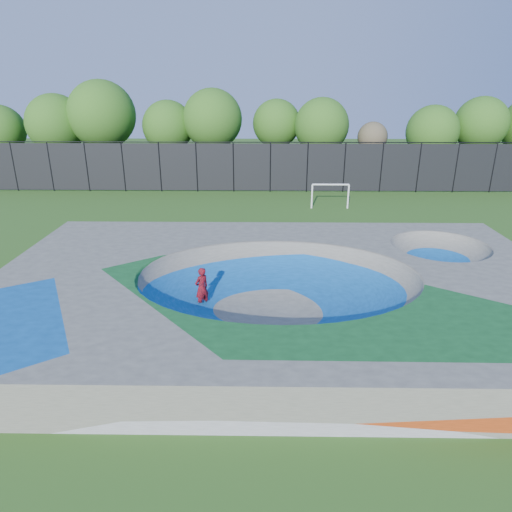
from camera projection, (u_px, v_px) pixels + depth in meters
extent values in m
plane|color=#285217|center=(277.00, 309.00, 18.09)|extent=(120.00, 120.00, 0.00)
cube|color=gray|center=(278.00, 292.00, 17.82)|extent=(22.00, 14.00, 1.50)
imported|color=red|center=(202.00, 288.00, 17.88)|extent=(0.73, 0.73, 1.71)
cube|color=black|center=(203.00, 307.00, 18.18)|extent=(0.73, 0.69, 0.05)
cylinder|color=white|center=(312.00, 196.00, 32.41)|extent=(0.12, 0.12, 1.71)
cylinder|color=white|center=(348.00, 197.00, 32.38)|extent=(0.12, 0.12, 1.71)
cylinder|color=white|center=(331.00, 185.00, 32.09)|extent=(2.57, 0.12, 0.12)
cylinder|color=black|center=(14.00, 167.00, 37.32)|extent=(0.09, 0.09, 4.00)
cylinder|color=black|center=(50.00, 167.00, 37.28)|extent=(0.09, 0.09, 4.00)
cylinder|color=black|center=(87.00, 167.00, 37.23)|extent=(0.09, 0.09, 4.00)
cylinder|color=black|center=(123.00, 167.00, 37.19)|extent=(0.09, 0.09, 4.00)
cylinder|color=black|center=(160.00, 167.00, 37.15)|extent=(0.09, 0.09, 4.00)
cylinder|color=black|center=(197.00, 167.00, 37.11)|extent=(0.09, 0.09, 4.00)
cylinder|color=black|center=(233.00, 167.00, 37.06)|extent=(0.09, 0.09, 4.00)
cylinder|color=black|center=(270.00, 167.00, 37.02)|extent=(0.09, 0.09, 4.00)
cylinder|color=black|center=(307.00, 168.00, 36.98)|extent=(0.09, 0.09, 4.00)
cylinder|color=black|center=(344.00, 168.00, 36.94)|extent=(0.09, 0.09, 4.00)
cylinder|color=black|center=(381.00, 168.00, 36.89)|extent=(0.09, 0.09, 4.00)
cylinder|color=black|center=(419.00, 168.00, 36.85)|extent=(0.09, 0.09, 4.00)
cylinder|color=black|center=(456.00, 168.00, 36.81)|extent=(0.09, 0.09, 4.00)
cylinder|color=black|center=(493.00, 168.00, 36.77)|extent=(0.09, 0.09, 4.00)
cube|color=black|center=(270.00, 167.00, 37.02)|extent=(48.00, 0.03, 3.80)
cylinder|color=black|center=(271.00, 142.00, 36.31)|extent=(48.00, 0.08, 0.08)
cylinder|color=#4A3125|center=(6.00, 164.00, 42.67)|extent=(0.44, 0.44, 2.72)
sphere|color=#2C5F19|center=(0.00, 130.00, 41.59)|extent=(4.51, 4.51, 4.51)
cylinder|color=#4A3125|center=(62.00, 163.00, 42.23)|extent=(0.44, 0.44, 3.05)
sphere|color=#2C5F19|center=(56.00, 124.00, 41.00)|extent=(5.22, 5.22, 5.22)
cylinder|color=#4A3125|center=(107.00, 160.00, 42.14)|extent=(0.44, 0.44, 3.56)
sphere|color=#2C5F19|center=(102.00, 114.00, 40.71)|extent=(5.98, 5.98, 5.98)
cylinder|color=#4A3125|center=(170.00, 163.00, 42.17)|extent=(0.44, 0.44, 3.08)
sphere|color=#2C5F19|center=(168.00, 126.00, 41.02)|extent=(4.56, 4.56, 4.56)
cylinder|color=#4A3125|center=(214.00, 161.00, 41.63)|extent=(0.44, 0.44, 3.49)
sphere|color=#2C5F19|center=(212.00, 119.00, 40.32)|extent=(5.25, 5.25, 5.25)
cylinder|color=#4A3125|center=(276.00, 160.00, 42.91)|extent=(0.44, 0.44, 3.34)
sphere|color=#2C5F19|center=(276.00, 123.00, 41.74)|extent=(4.34, 4.34, 4.34)
cylinder|color=#4A3125|center=(320.00, 164.00, 41.43)|extent=(0.44, 0.44, 3.11)
sphere|color=#2C5F19|center=(322.00, 125.00, 40.24)|extent=(4.81, 4.81, 4.81)
cylinder|color=#4A3125|center=(370.00, 166.00, 40.79)|extent=(0.44, 0.44, 2.92)
sphere|color=brown|center=(372.00, 137.00, 39.89)|extent=(2.60, 2.60, 2.60)
cylinder|color=#4A3125|center=(428.00, 166.00, 41.62)|extent=(0.44, 0.44, 2.66)
sphere|color=#2C5F19|center=(432.00, 132.00, 40.53)|extent=(4.61, 4.61, 4.61)
cylinder|color=#4A3125|center=(475.00, 162.00, 41.96)|extent=(0.44, 0.44, 3.28)
sphere|color=#2C5F19|center=(481.00, 123.00, 40.76)|extent=(4.70, 4.70, 4.70)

